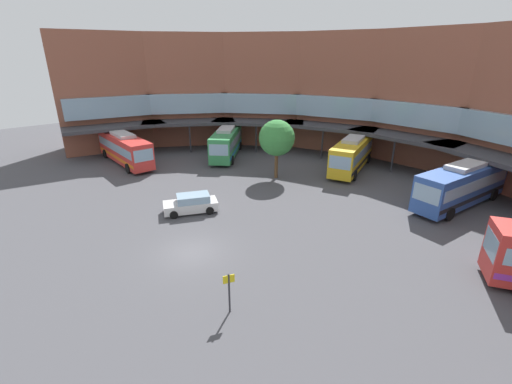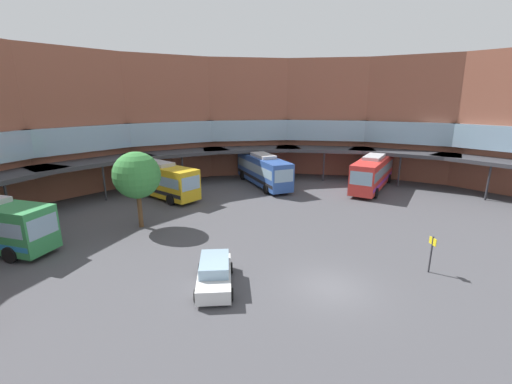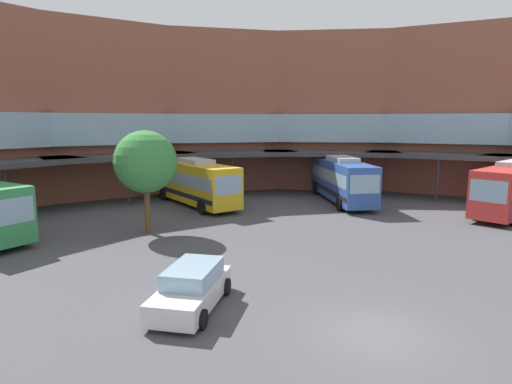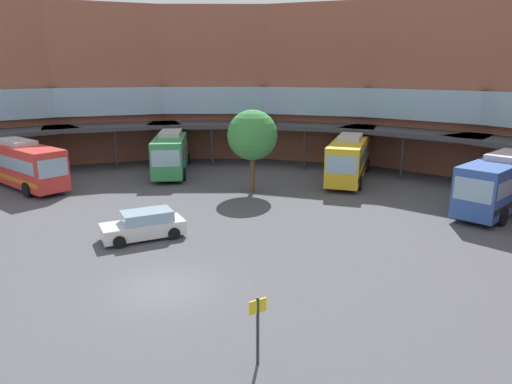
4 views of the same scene
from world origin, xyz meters
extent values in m
plane|color=#47474C|center=(0.00, 0.00, 0.00)|extent=(114.73, 114.73, 0.00)
cube|color=#38383D|center=(9.19, 25.77, 3.75)|extent=(12.83, 7.86, 0.40)
cylinder|color=#2D2D33|center=(8.65, 24.27, 1.88)|extent=(0.20, 0.20, 3.75)
cube|color=#93543F|center=(0.00, 32.36, 7.51)|extent=(12.19, 6.00, 15.02)
cube|color=#8CADC6|center=(0.00, 31.76, 6.01)|extent=(10.97, 6.24, 2.63)
cube|color=#38383D|center=(0.00, 27.36, 3.75)|extent=(12.19, 4.00, 0.40)
cylinder|color=#2D2D33|center=(0.00, 25.76, 1.88)|extent=(0.20, 0.20, 3.75)
cube|color=#93543F|center=(-10.87, 30.48, 7.51)|extent=(13.50, 9.75, 15.02)
cube|color=#8CADC6|center=(-10.67, 29.92, 6.01)|extent=(12.43, 9.56, 2.63)
cube|color=#38383D|center=(-9.19, 25.77, 3.75)|extent=(12.83, 7.86, 0.40)
cylinder|color=#2D2D33|center=(-8.65, 24.27, 1.88)|extent=(0.20, 0.20, 3.75)
cube|color=#93543F|center=(-20.48, 25.06, 7.51)|extent=(13.24, 12.36, 15.02)
cube|color=#8CADC6|center=(-20.10, 24.60, 6.01)|extent=(12.45, 11.78, 2.63)
cube|color=#38383D|center=(-17.31, 21.19, 3.75)|extent=(11.97, 10.81, 0.40)
cylinder|color=#2D2D33|center=(-16.30, 19.95, 1.88)|extent=(0.20, 0.20, 3.75)
cube|color=#93543F|center=(-27.70, 16.73, 7.51)|extent=(11.44, 13.54, 15.02)
cube|color=#8CADC6|center=(-27.19, 16.42, 6.01)|extent=(11.01, 12.62, 2.63)
cube|color=#38383D|center=(-23.42, 14.14, 3.75)|extent=(9.73, 12.51, 0.40)
cylinder|color=#2D2D33|center=(-22.05, 13.32, 1.88)|extent=(0.20, 0.20, 3.75)
cube|color=#93543F|center=(-31.71, 6.45, 7.51)|extent=(8.31, 13.15, 15.02)
cube|color=#8CADC6|center=(-31.13, 6.33, 6.01)|extent=(8.30, 12.00, 2.63)
cube|color=#38383D|center=(-26.81, 5.45, 3.75)|extent=(6.35, 12.75, 0.40)
cylinder|color=#2D2D33|center=(-25.25, 5.14, 1.88)|extent=(0.20, 0.20, 3.75)
cube|color=#8CADC6|center=(13.84, 11.38, 2.32)|extent=(1.23, 1.98, 1.40)
cylinder|color=black|center=(14.69, 13.34, 0.55)|extent=(1.10, 0.82, 1.10)
cube|color=#338C4C|center=(-17.25, 15.75, 1.85)|extent=(8.94, 9.21, 2.99)
cube|color=#8CADC6|center=(-17.25, 15.75, 2.21)|extent=(8.55, 8.79, 0.96)
cube|color=#267FBF|center=(-17.25, 15.75, 1.01)|extent=(8.82, 9.07, 0.36)
cube|color=#8CADC6|center=(-13.72, 12.05, 2.21)|extent=(1.68, 1.61, 1.32)
cube|color=#B2B2B7|center=(-17.25, 15.75, 3.52)|extent=(3.84, 3.90, 0.36)
cylinder|color=black|center=(-13.92, 14.07, 0.55)|extent=(0.98, 1.00, 1.10)
cylinder|color=black|center=(-15.73, 12.35, 0.55)|extent=(0.98, 1.00, 1.10)
cylinder|color=black|center=(-18.77, 19.16, 0.55)|extent=(0.98, 1.00, 1.10)
cylinder|color=black|center=(-20.58, 17.43, 0.55)|extent=(0.98, 1.00, 1.10)
cube|color=#2D519E|center=(8.54, 21.75, 1.88)|extent=(3.78, 11.06, 3.06)
cube|color=#8CADC6|center=(8.54, 21.75, 2.25)|extent=(3.75, 10.42, 0.98)
cube|color=black|center=(8.54, 21.75, 1.02)|extent=(3.78, 10.85, 0.37)
cube|color=#8CADC6|center=(7.89, 16.42, 2.25)|extent=(2.18, 0.38, 1.35)
cube|color=#B2B2B7|center=(8.54, 21.75, 3.59)|extent=(2.20, 4.08, 0.36)
cylinder|color=black|center=(9.32, 17.94, 0.55)|extent=(0.43, 1.13, 1.10)
cylinder|color=black|center=(6.86, 18.24, 0.55)|extent=(0.43, 1.13, 1.10)
cylinder|color=black|center=(10.22, 25.25, 0.55)|extent=(0.43, 1.13, 1.10)
cylinder|color=black|center=(7.75, 25.56, 0.55)|extent=(0.43, 1.13, 1.10)
cube|color=red|center=(-22.87, 4.80, 1.84)|extent=(11.60, 2.79, 2.99)
cube|color=#8CADC6|center=(-22.87, 4.80, 2.20)|extent=(10.91, 2.81, 0.96)
cube|color=orange|center=(-22.87, 4.80, 1.01)|extent=(11.37, 2.80, 0.36)
cube|color=#8CADC6|center=(-17.15, 4.62, 2.20)|extent=(0.18, 2.15, 1.32)
cube|color=#B2B2B7|center=(-22.87, 4.80, 3.52)|extent=(4.20, 1.83, 0.36)
cylinder|color=black|center=(-18.91, 5.90, 0.55)|extent=(1.11, 0.33, 1.10)
cylinder|color=black|center=(-18.98, 3.46, 0.55)|extent=(1.11, 0.33, 1.10)
cylinder|color=black|center=(-26.75, 6.13, 0.55)|extent=(1.11, 0.33, 1.10)
cylinder|color=black|center=(-26.82, 3.69, 0.55)|extent=(1.11, 0.33, 1.10)
cube|color=gold|center=(-3.49, 23.10, 1.86)|extent=(6.10, 10.62, 3.03)
cube|color=#8CADC6|center=(-3.49, 23.10, 2.23)|extent=(5.92, 10.05, 0.97)
cube|color=black|center=(-3.49, 23.10, 1.02)|extent=(6.05, 10.43, 0.36)
cube|color=#8CADC6|center=(-1.62, 18.29, 2.23)|extent=(2.10, 0.91, 1.33)
cube|color=#B2B2B7|center=(-3.49, 23.10, 3.56)|extent=(2.99, 4.13, 0.36)
cylinder|color=black|center=(-1.04, 20.25, 0.55)|extent=(0.68, 1.13, 1.10)
cylinder|color=black|center=(-3.38, 19.35, 0.55)|extent=(0.68, 1.13, 1.10)
cylinder|color=black|center=(-3.60, 26.86, 0.55)|extent=(0.68, 1.13, 1.10)
cylinder|color=black|center=(-5.94, 25.95, 0.55)|extent=(0.68, 1.13, 1.10)
cube|color=silver|center=(-5.55, 3.32, 0.55)|extent=(3.50, 4.75, 0.75)
cube|color=#8CADC6|center=(-5.44, 3.55, 1.23)|extent=(2.55, 3.06, 0.60)
cylinder|color=black|center=(-5.35, 1.62, 0.33)|extent=(0.48, 0.69, 0.66)
cylinder|color=black|center=(-6.98, 2.39, 0.33)|extent=(0.48, 0.69, 0.66)
cylinder|color=black|center=(-4.11, 4.25, 0.33)|extent=(0.48, 0.69, 0.66)
cylinder|color=black|center=(-5.74, 5.02, 0.33)|extent=(0.48, 0.69, 0.66)
cylinder|color=brown|center=(-7.14, 14.78, 1.65)|extent=(0.36, 0.36, 3.30)
sphere|color=#38843D|center=(-7.14, 14.78, 4.31)|extent=(3.70, 3.70, 3.70)
cylinder|color=#2D2D33|center=(6.31, -1.57, 1.15)|extent=(0.10, 0.10, 2.30)
cube|color=yellow|center=(6.31, -1.57, 2.00)|extent=(0.25, 0.58, 0.44)
camera|label=1|loc=(18.03, -9.99, 12.35)|focal=24.42mm
camera|label=2|loc=(-12.06, -12.79, 10.20)|focal=24.24mm
camera|label=3|loc=(-6.71, -11.82, 6.71)|focal=30.79mm
camera|label=4|loc=(14.19, -11.53, 8.95)|focal=32.53mm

